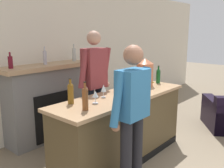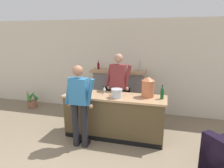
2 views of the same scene
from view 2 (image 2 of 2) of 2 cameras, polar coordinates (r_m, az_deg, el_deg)
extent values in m
cube|color=beige|center=(6.03, 2.54, 5.03)|extent=(12.00, 0.07, 2.75)
cube|color=brown|center=(4.61, 0.66, -9.47)|extent=(2.21, 0.61, 0.94)
cube|color=tan|center=(4.44, 0.68, -3.63)|extent=(2.28, 0.68, 0.04)
cube|color=black|center=(4.52, -0.39, -15.87)|extent=(2.16, 0.01, 0.10)
cube|color=slate|center=(5.95, 1.80, -2.52)|extent=(1.42, 0.44, 1.24)
cube|color=black|center=(5.79, 1.26, -4.69)|extent=(0.78, 0.02, 0.79)
cube|color=tan|center=(5.79, 1.81, 3.68)|extent=(1.58, 0.52, 0.07)
cylinder|color=maroon|center=(5.94, -3.91, 5.14)|extent=(0.07, 0.07, 0.18)
cylinder|color=maroon|center=(5.92, -3.93, 6.31)|extent=(0.03, 0.03, 0.06)
cylinder|color=#ADA9B4|center=(5.77, 1.75, 5.12)|extent=(0.06, 0.06, 0.22)
cylinder|color=#ADA9B4|center=(5.74, 1.77, 6.59)|extent=(0.02, 0.02, 0.07)
cylinder|color=#ADB4AE|center=(5.65, 7.97, 4.87)|extent=(0.07, 0.07, 0.23)
cylinder|color=#ADB4AE|center=(5.63, 8.02, 6.44)|extent=(0.03, 0.03, 0.08)
cube|color=black|center=(4.21, 29.16, -16.48)|extent=(0.84, 0.70, 0.58)
cylinder|color=#8E5C44|center=(7.05, -21.80, -5.31)|extent=(0.31, 0.31, 0.21)
cylinder|color=#332319|center=(7.02, -21.87, -4.57)|extent=(0.28, 0.28, 0.02)
cone|color=#388742|center=(6.92, -21.28, -3.24)|extent=(0.16, 0.32, 0.33)
cone|color=#2F8E3A|center=(7.06, -21.94, -2.96)|extent=(0.32, 0.26, 0.33)
cone|color=#44772E|center=(6.93, -22.86, -3.07)|extent=(0.29, 0.25, 0.37)
cylinder|color=black|center=(4.23, -7.85, -11.75)|extent=(0.13, 0.13, 0.94)
cube|color=black|center=(4.49, -7.30, -16.43)|extent=(0.10, 0.24, 0.07)
cylinder|color=black|center=(4.31, -10.35, -11.37)|extent=(0.13, 0.13, 0.94)
cube|color=black|center=(4.57, -9.72, -16.00)|extent=(0.10, 0.24, 0.07)
cube|color=teal|center=(4.02, -9.50, -2.02)|extent=(0.36, 0.22, 0.53)
cylinder|color=teal|center=(3.95, -6.33, -2.43)|extent=(0.20, 0.08, 0.57)
sphere|color=#98654C|center=(4.06, -6.12, -6.43)|extent=(0.09, 0.09, 0.09)
cylinder|color=teal|center=(4.14, -12.28, -1.93)|extent=(0.20, 0.08, 0.57)
sphere|color=#98654C|center=(4.24, -11.96, -5.77)|extent=(0.09, 0.09, 0.09)
sphere|color=#98654C|center=(3.92, -9.74, 3.80)|extent=(0.21, 0.21, 0.21)
cylinder|color=#1B202D|center=(5.09, 0.65, -6.69)|extent=(0.13, 0.13, 1.02)
cube|color=black|center=(5.21, 0.42, -11.84)|extent=(0.10, 0.24, 0.07)
cylinder|color=#1B202D|center=(5.04, 2.85, -6.90)|extent=(0.13, 0.13, 1.02)
cube|color=black|center=(5.17, 2.60, -12.10)|extent=(0.10, 0.24, 0.07)
cube|color=maroon|center=(4.84, 1.81, 2.16)|extent=(0.36, 0.23, 0.59)
cylinder|color=maroon|center=(4.88, -0.86, 2.46)|extent=(0.20, 0.08, 0.57)
sphere|color=tan|center=(4.93, -0.92, -1.01)|extent=(0.09, 0.09, 0.09)
cylinder|color=maroon|center=(4.77, 4.43, 2.15)|extent=(0.20, 0.08, 0.57)
sphere|color=tan|center=(4.82, 4.31, -1.39)|extent=(0.09, 0.09, 0.09)
sphere|color=tan|center=(4.78, 1.85, 7.42)|extent=(0.21, 0.21, 0.21)
cylinder|color=#BB6541|center=(4.38, 10.21, -1.33)|extent=(0.27, 0.27, 0.36)
cone|color=#BB6541|center=(4.32, 10.33, 1.52)|extent=(0.28, 0.28, 0.08)
cylinder|color=#B29333|center=(4.25, 9.95, -3.31)|extent=(0.02, 0.04, 0.02)
cylinder|color=silver|center=(4.28, 1.37, -2.74)|extent=(0.24, 0.24, 0.18)
cylinder|color=silver|center=(4.25, 1.38, -1.51)|extent=(0.25, 0.25, 0.01)
cylinder|color=brown|center=(4.56, -9.64, -1.55)|extent=(0.07, 0.07, 0.23)
sphere|color=brown|center=(4.53, -9.69, -0.15)|extent=(0.07, 0.07, 0.07)
cylinder|color=brown|center=(4.52, -9.72, 0.40)|extent=(0.03, 0.03, 0.09)
cylinder|color=black|center=(4.51, -9.74, 1.02)|extent=(0.03, 0.03, 0.01)
cylinder|color=#104F1F|center=(4.31, 14.11, -2.82)|extent=(0.07, 0.07, 0.21)
sphere|color=#104F1F|center=(4.28, 14.19, -1.48)|extent=(0.07, 0.07, 0.07)
cylinder|color=#104F1F|center=(4.27, 14.23, -0.95)|extent=(0.03, 0.03, 0.08)
cylinder|color=black|center=(4.26, 14.26, -0.35)|extent=(0.03, 0.03, 0.01)
cylinder|color=brown|center=(4.83, -7.41, -0.68)|extent=(0.07, 0.07, 0.22)
sphere|color=brown|center=(4.80, -7.45, 0.60)|extent=(0.07, 0.07, 0.07)
cylinder|color=brown|center=(4.79, -7.46, 1.10)|extent=(0.03, 0.03, 0.09)
cylinder|color=black|center=(4.78, -7.48, 1.67)|extent=(0.03, 0.03, 0.01)
cylinder|color=silver|center=(4.49, 0.13, -3.10)|extent=(0.06, 0.06, 0.01)
cylinder|color=silver|center=(4.47, 0.13, -2.55)|extent=(0.01, 0.01, 0.08)
cone|color=silver|center=(4.45, 0.13, -1.49)|extent=(0.07, 0.07, 0.09)
cylinder|color=silver|center=(4.59, -5.96, -2.80)|extent=(0.07, 0.07, 0.01)
cylinder|color=silver|center=(4.57, -5.98, -2.32)|extent=(0.01, 0.01, 0.07)
cone|color=silver|center=(4.55, -6.00, -1.42)|extent=(0.08, 0.08, 0.08)
cylinder|color=silver|center=(4.61, -2.19, -2.66)|extent=(0.06, 0.06, 0.01)
cylinder|color=silver|center=(4.59, -2.19, -2.19)|extent=(0.01, 0.01, 0.07)
cone|color=silver|center=(4.57, -2.20, -1.19)|extent=(0.07, 0.07, 0.09)
camera|label=1|loc=(4.23, -46.44, 3.78)|focal=40.00mm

